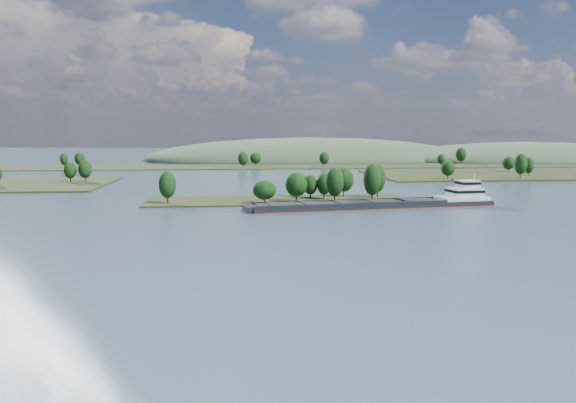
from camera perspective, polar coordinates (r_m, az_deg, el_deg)
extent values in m
plane|color=#334558|center=(156.75, 0.86, -2.61)|extent=(1800.00, 1800.00, 0.00)
cube|color=black|center=(215.83, -1.06, 0.02)|extent=(100.00, 30.00, 1.20)
cylinder|color=black|center=(208.16, 4.77, 0.51)|extent=(0.50, 0.50, 4.31)
ellipsoid|color=black|center=(207.61, 4.78, 2.01)|extent=(6.77, 6.77, 11.08)
cylinder|color=black|center=(227.81, 1.17, 0.92)|extent=(0.50, 0.50, 3.01)
ellipsoid|color=black|center=(227.44, 1.17, 1.88)|extent=(7.17, 7.17, 7.75)
cylinder|color=black|center=(210.13, 0.85, 0.49)|extent=(0.50, 0.50, 3.60)
ellipsoid|color=black|center=(209.66, 0.85, 1.74)|extent=(8.28, 8.28, 9.25)
cylinder|color=black|center=(220.03, 2.28, 0.71)|extent=(0.50, 0.50, 3.07)
ellipsoid|color=black|center=(219.64, 2.29, 1.72)|extent=(5.74, 5.74, 7.89)
cylinder|color=black|center=(204.26, -2.40, 0.19)|extent=(0.50, 0.50, 2.81)
ellipsoid|color=black|center=(203.87, -2.40, 1.19)|extent=(8.60, 8.60, 7.22)
cylinder|color=black|center=(208.97, -12.13, 0.34)|extent=(0.50, 0.50, 3.88)
ellipsoid|color=black|center=(208.48, -12.16, 1.69)|extent=(6.29, 6.29, 9.97)
cylinder|color=black|center=(219.23, 3.68, 0.71)|extent=(0.50, 0.50, 3.29)
ellipsoid|color=black|center=(218.81, 3.69, 1.80)|extent=(5.71, 5.71, 8.45)
cylinder|color=black|center=(226.91, 9.09, 0.97)|extent=(0.50, 0.50, 4.26)
ellipsoid|color=black|center=(226.41, 9.11, 2.33)|extent=(6.23, 6.23, 10.95)
cylinder|color=black|center=(212.70, 8.52, 0.64)|extent=(0.50, 0.50, 4.66)
ellipsoid|color=black|center=(212.14, 8.55, 2.23)|extent=(6.71, 6.71, 11.99)
cylinder|color=black|center=(228.09, 5.68, 1.00)|extent=(0.50, 0.50, 3.82)
ellipsoid|color=black|center=(227.64, 5.69, 2.22)|extent=(8.07, 8.07, 9.82)
cylinder|color=black|center=(311.22, -19.89, 2.24)|extent=(0.50, 0.50, 3.74)
ellipsoid|color=black|center=(310.90, -19.93, 3.11)|extent=(6.87, 6.87, 9.61)
cylinder|color=black|center=(314.13, -21.22, 2.19)|extent=(0.50, 0.50, 3.38)
ellipsoid|color=black|center=(313.83, -21.26, 2.97)|extent=(6.28, 6.28, 8.70)
cylinder|color=black|center=(324.68, 15.91, 2.53)|extent=(0.50, 0.50, 3.30)
ellipsoid|color=black|center=(324.40, 15.94, 3.27)|extent=(7.67, 7.67, 8.50)
cylinder|color=black|center=(340.65, 22.53, 2.57)|extent=(0.50, 0.50, 4.60)
ellipsoid|color=black|center=(340.31, 22.57, 3.55)|extent=(7.11, 7.11, 11.83)
cylinder|color=black|center=(358.55, 23.23, 2.65)|extent=(0.50, 0.50, 3.66)
ellipsoid|color=black|center=(358.28, 23.26, 3.40)|extent=(5.61, 5.61, 9.42)
cylinder|color=black|center=(394.71, 21.46, 3.05)|extent=(0.50, 0.50, 3.30)
ellipsoid|color=black|center=(394.48, 21.49, 3.66)|extent=(7.59, 7.59, 8.50)
cube|color=black|center=(434.62, -3.59, 3.51)|extent=(900.00, 60.00, 1.20)
cylinder|color=black|center=(447.66, -21.77, 3.44)|extent=(0.50, 0.50, 3.61)
ellipsoid|color=black|center=(447.44, -21.79, 4.03)|extent=(5.79, 5.79, 9.28)
cylinder|color=black|center=(447.81, 15.29, 3.66)|extent=(0.50, 0.50, 3.13)
ellipsoid|color=black|center=(447.62, 15.30, 4.17)|extent=(6.17, 6.17, 8.06)
cylinder|color=black|center=(440.24, -3.32, 3.86)|extent=(0.50, 0.50, 3.44)
ellipsoid|color=black|center=(440.02, -3.32, 4.43)|extent=(8.89, 8.89, 8.84)
cylinder|color=black|center=(487.32, 17.15, 3.92)|extent=(0.50, 0.50, 4.45)
ellipsoid|color=black|center=(487.09, 17.17, 4.59)|extent=(8.75, 8.75, 11.44)
cylinder|color=black|center=(444.74, -20.36, 3.49)|extent=(0.50, 0.50, 3.72)
ellipsoid|color=black|center=(444.52, -20.39, 4.10)|extent=(7.71, 7.71, 9.57)
cylinder|color=black|center=(428.78, 3.69, 3.80)|extent=(0.50, 0.50, 3.72)
ellipsoid|color=black|center=(428.55, 3.69, 4.43)|extent=(7.61, 7.61, 9.56)
cylinder|color=black|center=(414.97, -4.58, 3.70)|extent=(0.50, 0.50, 3.96)
ellipsoid|color=black|center=(414.72, -4.59, 4.39)|extent=(7.69, 7.69, 10.17)
ellipsoid|color=#394B34|center=(575.98, 22.94, 3.82)|extent=(260.00, 140.00, 36.00)
ellipsoid|color=#394B34|center=(539.83, 2.34, 4.19)|extent=(320.00, 160.00, 44.00)
cube|color=black|center=(199.85, 8.77, -0.45)|extent=(88.89, 22.78, 2.43)
cube|color=maroon|center=(199.91, 8.77, -0.60)|extent=(89.13, 23.02, 0.28)
cube|color=black|center=(201.50, 5.87, 0.09)|extent=(67.80, 9.62, 0.88)
cube|color=black|center=(191.44, 6.96, -0.28)|extent=(67.80, 9.62, 0.88)
cube|color=black|center=(196.48, 6.40, -0.14)|extent=(66.89, 18.72, 0.33)
cube|color=black|center=(189.49, -0.50, -0.26)|extent=(11.05, 10.29, 0.39)
cube|color=black|center=(192.62, 3.01, -0.15)|extent=(11.05, 10.29, 0.39)
cube|color=black|center=(196.44, 6.40, -0.04)|extent=(11.05, 10.29, 0.39)
cube|color=black|center=(200.92, 9.65, 0.06)|extent=(11.05, 10.29, 0.39)
cube|color=black|center=(206.02, 12.75, 0.15)|extent=(11.05, 10.29, 0.39)
cube|color=black|center=(187.36, -3.95, -0.75)|extent=(4.61, 10.28, 2.21)
cylinder|color=black|center=(187.35, -3.62, -0.27)|extent=(0.30, 0.30, 2.43)
cube|color=silver|center=(215.00, 17.23, 0.34)|extent=(18.90, 12.86, 1.32)
cube|color=silver|center=(215.34, 17.50, 0.93)|extent=(12.11, 10.22, 3.31)
cube|color=black|center=(215.29, 17.50, 1.04)|extent=(12.36, 10.47, 0.99)
cube|color=silver|center=(215.64, 17.78, 1.69)|extent=(7.44, 7.44, 2.43)
cube|color=black|center=(215.61, 17.78, 1.81)|extent=(7.69, 7.69, 0.88)
cube|color=silver|center=(215.53, 17.79, 2.04)|extent=(7.94, 7.94, 0.22)
cylinder|color=silver|center=(216.89, 18.42, 2.40)|extent=(0.25, 0.25, 2.87)
cylinder|color=black|center=(216.09, 16.34, 2.16)|extent=(0.62, 0.62, 1.32)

